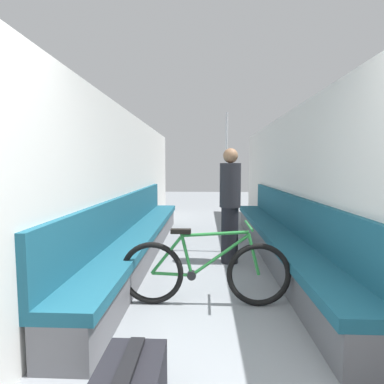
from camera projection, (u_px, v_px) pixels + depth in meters
The scene contains 7 objects.
wall_left at pixel (120, 184), 4.41m from camera, with size 0.10×9.53×2.26m, color silver.
wall_right at pixel (301, 185), 4.30m from camera, with size 0.10×9.53×2.26m, color silver.
bench_seat_row_left at pixel (140, 237), 4.59m from camera, with size 0.49×5.31×0.97m.
bench_seat_row_right at pixel (279, 239), 4.50m from camera, with size 0.49×5.31×0.97m.
bicycle at pixel (205, 272), 2.99m from camera, with size 1.71×0.46×0.83m.
grab_pole_near at pixel (226, 185), 4.80m from camera, with size 0.08×0.08×2.24m.
passenger_standing at pixel (230, 204), 4.28m from camera, with size 0.30×0.30×1.65m.
Camera 1 is at (-0.06, -1.19, 1.40)m, focal length 28.00 mm.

